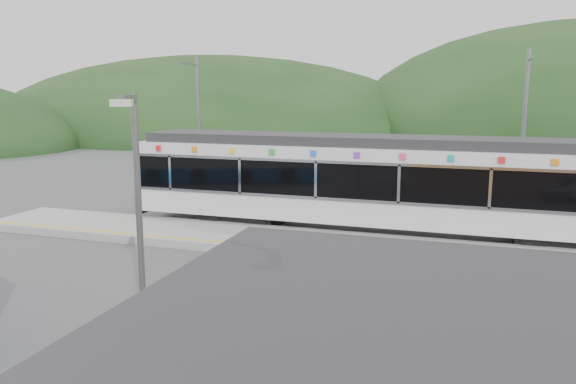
% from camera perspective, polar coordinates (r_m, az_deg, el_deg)
% --- Properties ---
extents(ground, '(120.00, 120.00, 0.00)m').
position_cam_1_polar(ground, '(16.73, -0.66, -8.63)').
color(ground, '#4C4C4F').
rests_on(ground, ground).
extents(hills, '(146.00, 149.00, 26.00)m').
position_cam_1_polar(hills, '(21.01, 20.55, -5.37)').
color(hills, '#1E3D19').
rests_on(hills, ground).
extents(platform, '(26.00, 3.20, 0.30)m').
position_cam_1_polar(platform, '(19.70, 2.46, -5.28)').
color(platform, '#9E9E99').
rests_on(platform, ground).
extents(yellow_line, '(26.00, 0.10, 0.01)m').
position_cam_1_polar(yellow_line, '(18.46, 1.36, -5.83)').
color(yellow_line, yellow).
rests_on(yellow_line, platform).
extents(train, '(20.44, 3.01, 3.74)m').
position_cam_1_polar(train, '(21.44, 10.41, 1.06)').
color(train, black).
rests_on(train, ground).
extents(catenary_mast_west, '(0.18, 1.80, 7.00)m').
position_cam_1_polar(catenary_mast_west, '(26.55, -9.08, 6.27)').
color(catenary_mast_west, slate).
rests_on(catenary_mast_west, ground).
extents(catenary_mast_east, '(0.18, 1.80, 7.00)m').
position_cam_1_polar(catenary_mast_east, '(23.69, 22.78, 5.15)').
color(catenary_mast_east, slate).
rests_on(catenary_mast_east, ground).
extents(lamp_post, '(0.41, 1.01, 5.36)m').
position_cam_1_polar(lamp_post, '(10.70, -15.24, -1.90)').
color(lamp_post, slate).
rests_on(lamp_post, ground).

